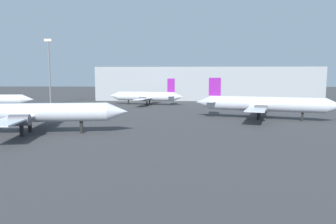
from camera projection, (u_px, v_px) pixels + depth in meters
airplane_on_taxiway at (30, 113)px, 46.40m from camera, size 29.18×21.95×10.72m
airplane_distant at (264, 104)px, 63.40m from camera, size 29.24×24.07×8.75m
airplane_far_right at (146, 96)px, 98.06m from camera, size 24.96×21.61×8.55m
light_mast_left at (49, 68)px, 98.59m from camera, size 2.40×0.50×21.32m
terminal_building at (207, 84)px, 123.79m from camera, size 86.82×20.85×12.93m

